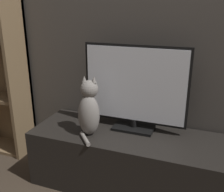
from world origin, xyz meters
name	(u,v)px	position (x,y,z in m)	size (l,w,h in m)	color
wall_back	(153,6)	(0.00, 1.22, 1.30)	(4.80, 0.05, 2.60)	#47423D
tv_stand	(137,162)	(0.00, 0.93, 0.22)	(1.55, 0.50, 0.43)	black
tv	(135,88)	(-0.06, 1.03, 0.75)	(0.75, 0.18, 0.62)	black
cat	(89,109)	(-0.34, 0.84, 0.62)	(0.17, 0.27, 0.42)	gray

